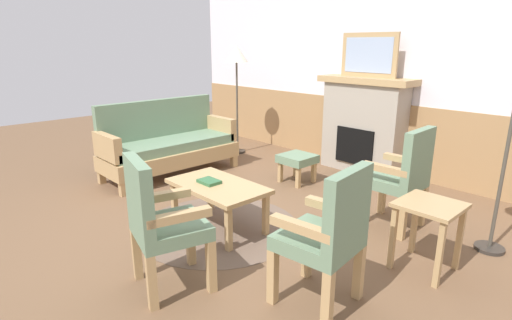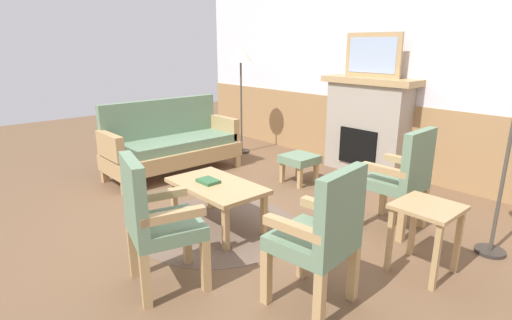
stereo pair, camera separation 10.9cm
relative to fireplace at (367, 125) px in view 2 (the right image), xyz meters
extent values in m
plane|color=brown|center=(0.00, -2.35, -0.65)|extent=(14.00, 14.00, 0.00)
cube|color=white|center=(0.00, 0.25, 0.70)|extent=(7.20, 0.12, 2.70)
cube|color=#A87F51|center=(0.00, 0.18, -0.18)|extent=(7.20, 0.02, 0.95)
cube|color=#A39989|center=(0.00, 0.00, -0.05)|extent=(1.10, 0.36, 1.20)
cube|color=black|center=(0.00, -0.19, -0.27)|extent=(0.56, 0.02, 0.48)
cube|color=tan|center=(0.00, 0.00, 0.59)|extent=(1.30, 0.44, 0.08)
cube|color=tan|center=(0.00, 0.00, 0.91)|extent=(0.80, 0.03, 0.56)
cube|color=#9EB2D1|center=(0.00, -0.02, 0.91)|extent=(0.68, 0.01, 0.44)
cube|color=tan|center=(-1.35, -2.85, -0.57)|extent=(0.08, 0.08, 0.16)
cube|color=tan|center=(-1.35, -1.17, -0.57)|extent=(0.08, 0.08, 0.16)
cube|color=tan|center=(-1.95, -2.85, -0.57)|extent=(0.08, 0.08, 0.16)
cube|color=tan|center=(-1.95, -1.17, -0.57)|extent=(0.08, 0.08, 0.16)
cube|color=tan|center=(-1.65, -2.01, -0.39)|extent=(0.70, 1.80, 0.20)
cube|color=gray|center=(-1.65, -2.01, -0.23)|extent=(0.60, 1.70, 0.12)
cube|color=gray|center=(-1.95, -2.01, 0.08)|extent=(0.10, 1.70, 0.50)
cube|color=tan|center=(-1.65, -2.86, -0.12)|extent=(0.60, 0.10, 0.30)
cube|color=tan|center=(-1.65, -1.16, -0.12)|extent=(0.60, 0.10, 0.30)
cube|color=tan|center=(-0.36, -2.77, -0.45)|extent=(0.05, 0.05, 0.40)
cube|color=tan|center=(0.48, -2.77, -0.45)|extent=(0.05, 0.05, 0.40)
cube|color=tan|center=(-0.36, -2.33, -0.45)|extent=(0.05, 0.05, 0.40)
cube|color=tan|center=(0.48, -2.33, -0.45)|extent=(0.05, 0.05, 0.40)
cube|color=tan|center=(0.06, -2.55, -0.23)|extent=(0.96, 0.56, 0.04)
cylinder|color=brown|center=(0.06, -2.55, -0.65)|extent=(1.55, 1.55, 0.01)
cube|color=#33663D|center=(-0.01, -2.59, -0.20)|extent=(0.21, 0.15, 0.03)
cube|color=tan|center=(-0.43, -1.16, -0.52)|extent=(0.05, 0.05, 0.26)
cube|color=tan|center=(-0.13, -1.16, -0.52)|extent=(0.05, 0.05, 0.26)
cube|color=tan|center=(-0.43, -0.86, -0.52)|extent=(0.05, 0.05, 0.26)
cube|color=tan|center=(-0.13, -0.86, -0.52)|extent=(0.05, 0.05, 0.26)
cube|color=gray|center=(-0.28, -1.01, -0.34)|extent=(0.40, 0.40, 0.10)
cube|color=tan|center=(0.97, -1.52, -0.45)|extent=(0.06, 0.06, 0.40)
cube|color=tan|center=(0.96, -1.10, -0.45)|extent=(0.06, 0.06, 0.40)
cube|color=tan|center=(1.39, -1.51, -0.45)|extent=(0.06, 0.06, 0.40)
cube|color=tan|center=(1.38, -1.09, -0.45)|extent=(0.06, 0.06, 0.40)
cube|color=gray|center=(1.17, -1.31, -0.20)|extent=(0.49, 0.49, 0.10)
cube|color=gray|center=(1.37, -1.30, 0.09)|extent=(0.09, 0.48, 0.48)
cube|color=tan|center=(1.18, -1.51, -0.03)|extent=(0.44, 0.08, 0.06)
cube|color=tan|center=(1.17, -1.10, -0.03)|extent=(0.44, 0.08, 0.06)
cube|color=tan|center=(1.23, -3.01, -0.45)|extent=(0.07, 0.07, 0.40)
cube|color=tan|center=(1.19, -2.59, -0.45)|extent=(0.07, 0.07, 0.40)
cube|color=tan|center=(1.65, -2.96, -0.45)|extent=(0.07, 0.07, 0.40)
cube|color=tan|center=(1.60, -2.54, -0.45)|extent=(0.07, 0.07, 0.40)
cube|color=gray|center=(1.42, -2.77, -0.20)|extent=(0.53, 0.53, 0.10)
cube|color=gray|center=(1.62, -2.75, 0.09)|extent=(0.14, 0.49, 0.48)
cube|color=tan|center=(1.44, -2.98, -0.03)|extent=(0.45, 0.12, 0.06)
cube|color=tan|center=(1.39, -2.57, -0.03)|extent=(0.45, 0.12, 0.06)
cube|color=tan|center=(0.44, -3.13, -0.45)|extent=(0.07, 0.07, 0.40)
cube|color=tan|center=(0.85, -3.23, -0.45)|extent=(0.07, 0.07, 0.40)
cube|color=tan|center=(0.34, -3.53, -0.45)|extent=(0.07, 0.07, 0.40)
cube|color=tan|center=(0.75, -3.64, -0.45)|extent=(0.07, 0.07, 0.40)
cube|color=gray|center=(0.59, -3.38, -0.20)|extent=(0.58, 0.58, 0.10)
cube|color=gray|center=(0.54, -3.57, 0.09)|extent=(0.48, 0.20, 0.48)
cube|color=tan|center=(0.39, -3.33, -0.03)|extent=(0.18, 0.44, 0.06)
cube|color=tan|center=(0.79, -3.43, -0.03)|extent=(0.18, 0.44, 0.06)
cube|color=tan|center=(1.56, -1.66, -0.39)|extent=(0.04, 0.04, 0.52)
cube|color=tan|center=(1.92, -1.66, -0.39)|extent=(0.04, 0.04, 0.52)
cube|color=tan|center=(1.56, -2.02, -0.39)|extent=(0.04, 0.04, 0.52)
cube|color=tan|center=(1.92, -2.02, -0.39)|extent=(0.04, 0.04, 0.52)
cube|color=tan|center=(1.74, -1.84, -0.12)|extent=(0.44, 0.44, 0.03)
cylinder|color=#332D28|center=(-1.91, -0.61, -0.64)|extent=(0.24, 0.24, 0.03)
cylinder|color=#4C473D|center=(-1.91, -0.61, 0.08)|extent=(0.03, 0.03, 1.40)
cone|color=silver|center=(-1.91, -0.61, 0.90)|extent=(0.36, 0.36, 0.25)
cylinder|color=#332D28|center=(2.01, -1.13, -0.64)|extent=(0.24, 0.24, 0.03)
cylinder|color=#4C473D|center=(2.01, -1.13, 0.08)|extent=(0.03, 0.03, 1.40)
camera|label=1|loc=(2.88, -4.70, 1.05)|focal=28.06mm
camera|label=2|loc=(2.95, -4.62, 1.05)|focal=28.06mm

